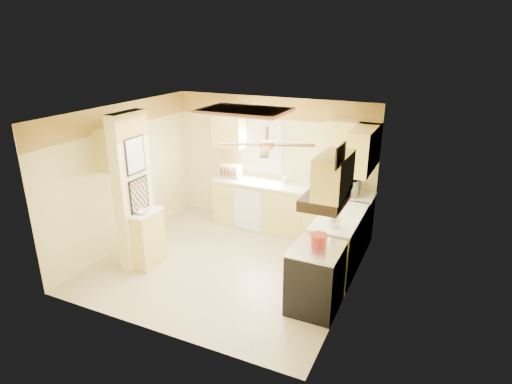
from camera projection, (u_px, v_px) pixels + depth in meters
The scene contains 34 objects.
floor at pixel (227, 264), 7.08m from camera, with size 4.00×4.00×0.00m, color tan.
ceiling at pixel (223, 113), 6.22m from camera, with size 4.00×4.00×0.00m, color white.
wall_back at pixel (273, 162), 8.27m from camera, with size 4.00×4.00×0.00m, color #EBDB90.
wall_front at pixel (148, 243), 5.03m from camera, with size 4.00×4.00×0.00m, color #EBDB90.
wall_left at pixel (125, 176), 7.44m from camera, with size 3.80×3.80×0.00m, color #EBDB90.
wall_right at pixel (353, 214), 5.86m from camera, with size 3.80×3.80×0.00m, color #EBDB90.
wallpaper_border at pixel (273, 108), 7.89m from camera, with size 4.00×0.02×0.40m, color #F9C849.
partition_column at pixel (133, 191), 6.72m from camera, with size 0.20×0.70×2.50m, color #EBDB90.
partition_ledge at pixel (149, 240), 6.90m from camera, with size 0.25×0.55×0.90m, color #F1DC69.
ledge_top at pixel (146, 213), 6.74m from camera, with size 0.28×0.58×0.04m, color white.
lower_cabinets_back at pixel (290, 210), 8.09m from camera, with size 3.00×0.60×0.90m, color #F1DC69.
lower_cabinets_right at pixel (339, 244), 6.77m from camera, with size 0.60×1.40×0.90m, color #F1DC69.
countertop_back at pixel (291, 187), 7.92m from camera, with size 3.04×0.64×0.04m, color white.
countertop_right at pixel (340, 217), 6.61m from camera, with size 0.64×1.44×0.04m, color white.
dishwasher_panel at pixel (248, 210), 8.13m from camera, with size 0.58×0.02×0.80m, color white.
window at pixel (261, 146), 8.26m from camera, with size 0.92×0.02×1.02m.
upper_cab_back_left at pixel (229, 130), 8.25m from camera, with size 0.60×0.35×0.70m, color #F1DC69.
upper_cab_back_right at pixel (353, 142), 7.30m from camera, with size 0.90×0.35×0.70m, color #F1DC69.
upper_cab_right at pixel (363, 150), 6.79m from camera, with size 0.35×1.00×0.70m, color #F1DC69.
upper_cab_left_wall at pixel (119, 147), 6.95m from camera, with size 0.35×0.75×0.70m, color #F1DC69.
upper_cab_over_stove at pixel (333, 175), 5.22m from camera, with size 0.35×0.76×0.52m, color #F1DC69.
stove at pixel (315, 278), 5.79m from camera, with size 0.68×0.77×0.92m.
range_hood at pixel (325, 199), 5.37m from camera, with size 0.50×0.76×0.14m, color black.
poster_menu at pixel (135, 155), 6.47m from camera, with size 0.02×0.42×0.57m.
poster_nashville at pixel (139, 195), 6.69m from camera, with size 0.02×0.42×0.57m.
ceiling_light_panel at pixel (245, 111), 6.63m from camera, with size 1.35×0.95×0.06m.
ceiling_fan at pixel (267, 144), 5.30m from camera, with size 1.15×1.15×0.26m.
vent_grate at pixel (341, 155), 4.74m from camera, with size 0.02×0.40×0.25m, color black.
microwave at pixel (343, 185), 7.48m from camera, with size 0.54×0.36×0.30m, color white.
bowl at pixel (142, 212), 6.67m from camera, with size 0.20×0.20×0.05m, color white.
dutch_oven at pixel (319, 240), 5.70m from camera, with size 0.23×0.23×0.16m.
kettle at pixel (335, 219), 6.17m from camera, with size 0.17×0.17×0.26m.
dish_rack at pixel (231, 172), 8.41m from camera, with size 0.43×0.34×0.24m.
utensil_crock at pixel (285, 180), 8.04m from camera, with size 0.10×0.10×0.20m.
Camera 1 is at (3.06, -5.46, 3.54)m, focal length 30.00 mm.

